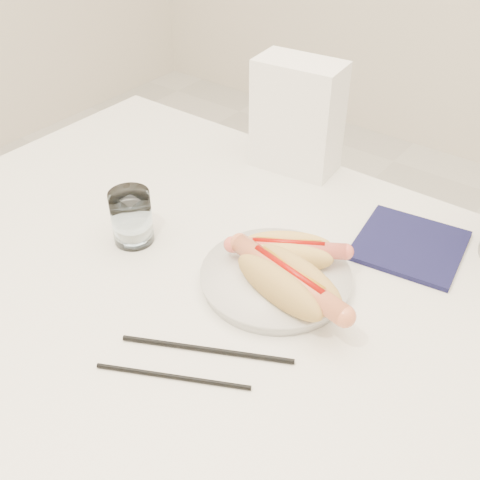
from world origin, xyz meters
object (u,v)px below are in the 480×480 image
Objects in this scene: napkin_box at (297,116)px; table at (230,312)px; water_glass at (132,217)px; hotdog_left at (288,252)px; hotdog_right at (288,282)px; plate at (275,279)px.

table is at bearing -78.29° from napkin_box.
water_glass is at bearing -176.73° from table.
table is 7.77× the size of hotdog_left.
napkin_box reaches higher than hotdog_left.
hotdog_right is 0.40m from napkin_box.
napkin_box is (-0.16, 0.27, 0.07)m from hotdog_left.
napkin_box is at bearing 107.72° from table.
hotdog_right is 0.28m from water_glass.
plate is (0.06, 0.04, 0.07)m from table.
hotdog_left is at bearing 92.45° from plate.
plate is 2.37× the size of water_glass.
hotdog_right is at bearing -88.12° from hotdog_left.
napkin_box reaches higher than plate.
water_glass reaches higher than hotdog_right.
hotdog_left is at bearing 134.93° from hotdog_right.
napkin_box is at bearing 133.04° from hotdog_right.
napkin_box is at bearing 77.94° from water_glass.
napkin_box is at bearing 89.58° from hotdog_left.
plate reaches higher than table.
table is 0.40m from napkin_box.
plate is at bearing 11.54° from water_glass.
hotdog_left is 0.25m from water_glass.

